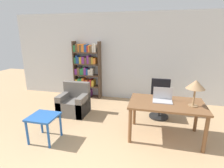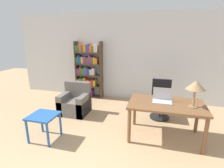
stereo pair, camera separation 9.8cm
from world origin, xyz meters
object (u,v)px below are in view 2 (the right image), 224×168
(armchair, at_px, (75,103))
(table_lamp, at_px, (196,86))
(desk, at_px, (166,108))
(bookshelf, at_px, (88,70))
(laptop, at_px, (162,99))
(office_chair, at_px, (161,101))
(side_table_blue, at_px, (44,119))

(armchair, bearing_deg, table_lamp, -13.14)
(desk, relative_size, armchair, 1.77)
(desk, bearing_deg, bookshelf, 142.40)
(laptop, height_order, table_lamp, table_lamp)
(office_chair, height_order, armchair, office_chair)
(side_table_blue, distance_m, armchair, 1.29)
(bookshelf, bearing_deg, side_table_blue, -87.09)
(desk, bearing_deg, armchair, 165.58)
(side_table_blue, relative_size, bookshelf, 0.29)
(bookshelf, bearing_deg, office_chair, -21.69)
(side_table_blue, height_order, armchair, armchair)
(office_chair, xyz_separation_m, armchair, (-2.20, -0.36, -0.16))
(armchair, bearing_deg, office_chair, 9.28)
(office_chair, bearing_deg, desk, -84.51)
(table_lamp, height_order, armchair, table_lamp)
(office_chair, height_order, side_table_blue, office_chair)
(side_table_blue, bearing_deg, office_chair, 36.35)
(office_chair, distance_m, side_table_blue, 2.77)
(table_lamp, distance_m, armchair, 2.97)
(desk, relative_size, office_chair, 1.51)
(table_lamp, bearing_deg, armchair, 166.86)
(office_chair, bearing_deg, table_lamp, -60.80)
(armchair, distance_m, bookshelf, 1.45)
(laptop, height_order, office_chair, laptop)
(table_lamp, bearing_deg, office_chair, 119.20)
(table_lamp, height_order, office_chair, table_lamp)
(table_lamp, distance_m, side_table_blue, 2.96)
(desk, xyz_separation_m, armchair, (-2.30, 0.59, -0.37))
(laptop, bearing_deg, bookshelf, 142.52)
(laptop, bearing_deg, office_chair, 90.62)
(laptop, distance_m, bookshelf, 2.99)
(armchair, relative_size, bookshelf, 0.44)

